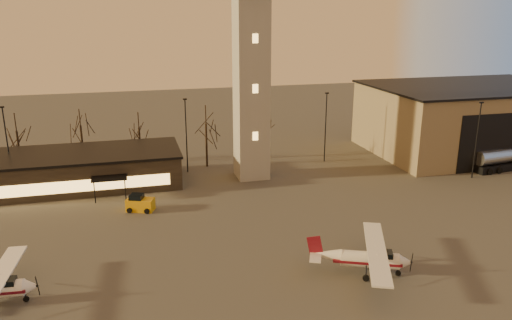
# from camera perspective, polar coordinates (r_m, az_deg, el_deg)

# --- Properties ---
(ground) EXTENTS (220.00, 220.00, 0.00)m
(ground) POSITION_cam_1_polar(r_m,az_deg,el_deg) (40.66, 10.27, -14.95)
(ground) COLOR #3F3C3A
(ground) RESTS_ON ground
(control_tower) EXTENTS (6.80, 6.80, 32.60)m
(control_tower) POSITION_cam_1_polar(r_m,az_deg,el_deg) (63.23, -0.55, 12.30)
(control_tower) COLOR #A19E99
(control_tower) RESTS_ON ground
(hangar) EXTENTS (30.60, 20.60, 10.30)m
(hangar) POSITION_cam_1_polar(r_m,az_deg,el_deg) (84.48, 23.23, 4.40)
(hangar) COLOR #7F6A53
(hangar) RESTS_ON ground
(terminal) EXTENTS (25.40, 12.20, 4.30)m
(terminal) POSITION_cam_1_polar(r_m,az_deg,el_deg) (66.24, -19.74, -1.00)
(terminal) COLOR black
(terminal) RESTS_ON ground
(light_poles) EXTENTS (58.50, 12.25, 10.14)m
(light_poles) POSITION_cam_1_polar(r_m,az_deg,el_deg) (66.04, -0.31, 2.88)
(light_poles) COLOR black
(light_poles) RESTS_ON ground
(tree_row) EXTENTS (37.20, 9.20, 8.80)m
(tree_row) POSITION_cam_1_polar(r_m,az_deg,el_deg) (71.94, -13.02, 4.03)
(tree_row) COLOR black
(tree_row) RESTS_ON ground
(cessna_front) EXTENTS (9.21, 11.10, 3.16)m
(cessna_front) POSITION_cam_1_polar(r_m,az_deg,el_deg) (43.45, 13.01, -11.29)
(cessna_front) COLOR silver
(cessna_front) RESTS_ON ground
(fuel_truck) EXTENTS (8.30, 3.44, 3.00)m
(fuel_truck) POSITION_cam_1_polar(r_m,az_deg,el_deg) (76.54, 26.06, -0.19)
(fuel_truck) COLOR black
(fuel_truck) RESTS_ON ground
(service_cart) EXTENTS (3.28, 2.65, 1.85)m
(service_cart) POSITION_cam_1_polar(r_m,az_deg,el_deg) (56.56, -13.13, -4.97)
(service_cart) COLOR #D0940C
(service_cart) RESTS_ON ground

